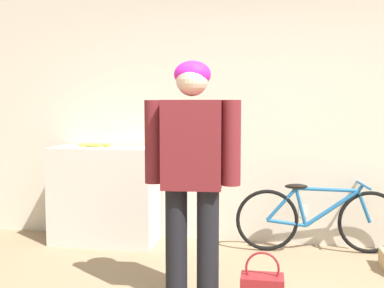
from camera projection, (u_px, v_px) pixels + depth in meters
name	position (u px, v px, depth m)	size (l,w,h in m)	color
wall_back	(250.00, 118.00, 4.64)	(8.00, 0.07, 2.60)	beige
side_shelf	(105.00, 195.00, 4.67)	(1.07, 0.50, 1.00)	beige
person	(192.00, 162.00, 3.18)	(0.69, 0.29, 1.74)	black
bicycle	(318.00, 218.00, 4.35)	(1.59, 0.46, 0.68)	black
banana	(95.00, 145.00, 4.63)	(0.37, 0.10, 0.04)	#EAD64C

